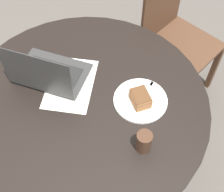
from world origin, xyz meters
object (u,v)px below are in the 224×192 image
plate (140,100)px  coffee_glass (144,142)px  chair (174,35)px  laptop (48,73)px

plate → coffee_glass: size_ratio=2.42×
plate → coffee_glass: coffee_glass is taller
chair → coffee_glass: size_ratio=9.02×
plate → chair: bearing=-35.1°
coffee_glass → chair: bearing=-29.7°
chair → plate: (-0.60, 0.42, 0.23)m
coffee_glass → laptop: (0.46, 0.35, -0.01)m
chair → laptop: (-0.37, 0.82, 0.27)m
chair → plate: bearing=21.9°
chair → coffee_glass: 0.99m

